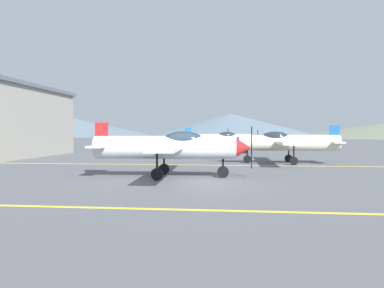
{
  "coord_description": "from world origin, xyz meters",
  "views": [
    {
      "loc": [
        1.94,
        -13.86,
        2.0
      ],
      "look_at": [
        -0.59,
        10.0,
        1.2
      ],
      "focal_mm": 32.92,
      "sensor_mm": 36.0,
      "label": 1
    }
  ],
  "objects": [
    {
      "name": "airplane_far",
      "position": [
        1.2,
        19.15,
        1.37
      ],
      "size": [
        7.12,
        8.09,
        2.43
      ],
      "color": "silver",
      "rests_on": "ground_plane"
    },
    {
      "name": "hill_left",
      "position": [
        -73.13,
        147.5,
        4.5
      ],
      "size": [
        83.48,
        83.48,
        9.0
      ],
      "primitive_type": "cone",
      "color": "slate",
      "rests_on": "ground_plane"
    },
    {
      "name": "apron_line_near",
      "position": [
        0.0,
        -4.95,
        0.01
      ],
      "size": [
        80.0,
        0.16,
        0.01
      ],
      "primitive_type": "cube",
      "color": "yellow",
      "rests_on": "ground_plane"
    },
    {
      "name": "airplane_mid",
      "position": [
        5.41,
        9.03,
        1.37
      ],
      "size": [
        7.01,
        8.1,
        2.43
      ],
      "color": "silver",
      "rests_on": "ground_plane"
    },
    {
      "name": "apron_line_far",
      "position": [
        0.0,
        7.46,
        0.01
      ],
      "size": [
        80.0,
        0.16,
        0.01
      ],
      "primitive_type": "cube",
      "color": "yellow",
      "rests_on": "ground_plane"
    },
    {
      "name": "hill_centerleft",
      "position": [
        2.46,
        134.06,
        4.91
      ],
      "size": [
        74.36,
        74.36,
        9.82
      ],
      "primitive_type": "cone",
      "color": "slate",
      "rests_on": "ground_plane"
    },
    {
      "name": "airplane_near",
      "position": [
        -0.63,
        1.48,
        1.37
      ],
      "size": [
        7.05,
        8.12,
        2.43
      ],
      "color": "silver",
      "rests_on": "ground_plane"
    },
    {
      "name": "ground_plane",
      "position": [
        0.0,
        0.0,
        0.0
      ],
      "size": [
        400.0,
        400.0,
        0.0
      ],
      "primitive_type": "plane",
      "color": "#54565B"
    }
  ]
}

